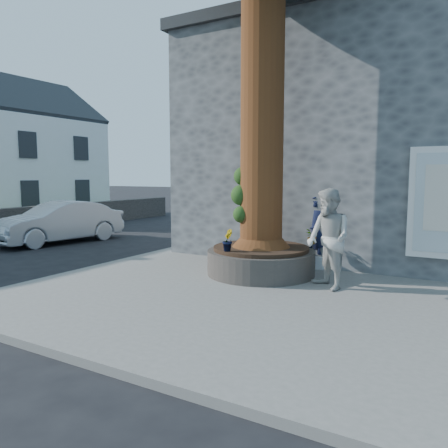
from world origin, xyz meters
The scene contains 14 objects.
ground centered at (0.00, 0.00, 0.00)m, with size 120.00×120.00×0.00m, color black.
pavement centered at (1.50, 1.00, 0.06)m, with size 9.00×8.00×0.12m, color slate.
yellow_line centered at (-3.05, 1.00, 0.00)m, with size 0.10×30.00×0.01m, color yellow.
stone_shop centered at (2.50, 7.20, 3.16)m, with size 10.30×8.30×6.30m.
planter centered at (0.80, 2.00, 0.41)m, with size 2.30×2.30×0.60m.
cottage_far centered at (-16.50, 8.00, 3.79)m, with size 7.30×7.40×8.75m.
man centered at (1.59, 3.27, 0.96)m, with size 0.61×0.40×1.67m, color #131936.
woman centered at (2.40, 1.52, 1.06)m, with size 0.92×0.71×1.88m, color #B3B2AB.
shopping_bag centered at (1.74, 3.09, 0.26)m, with size 0.20×0.12×0.28m, color white.
car_silver centered at (-7.20, 3.32, 0.69)m, with size 1.45×4.16×1.37m, color #ABADB3.
plant_a centered at (-0.05, 2.85, 0.91)m, with size 0.20×0.13×0.38m, color gray.
plant_b centered at (0.45, 1.15, 0.94)m, with size 0.24×0.24×0.44m, color gray.
plant_c centered at (0.61, 1.76, 0.88)m, with size 0.18×0.18×0.32m, color gray.
plant_d centered at (1.65, 2.85, 0.89)m, with size 0.31×0.27×0.34m, color gray.
Camera 1 is at (4.74, -6.39, 2.25)m, focal length 35.00 mm.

